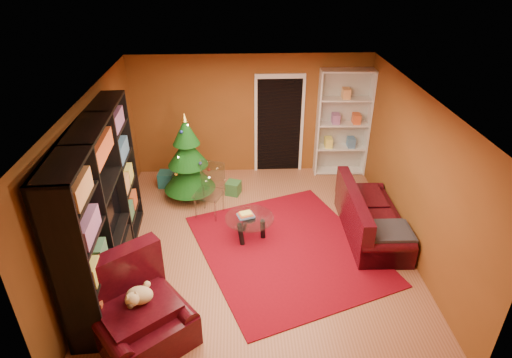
{
  "coord_description": "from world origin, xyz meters",
  "views": [
    {
      "loc": [
        -0.28,
        -5.87,
        4.52
      ],
      "look_at": [
        0.0,
        0.4,
        1.05
      ],
      "focal_mm": 30.0,
      "sensor_mm": 36.0,
      "label": 1
    }
  ],
  "objects_px": {
    "dog": "(139,295)",
    "armchair": "(140,313)",
    "rug": "(286,249)",
    "media_unit": "(101,205)",
    "gift_box_green": "(233,188)",
    "white_bookshelf": "(343,124)",
    "coffee_table": "(250,227)",
    "gift_box_red": "(195,177)",
    "acrylic_chair": "(209,194)",
    "christmas_tree": "(188,158)",
    "gift_box_teal": "(167,179)",
    "sofa": "(373,213)"
  },
  "relations": [
    {
      "from": "media_unit",
      "to": "christmas_tree",
      "type": "bearing_deg",
      "value": 62.2
    },
    {
      "from": "media_unit",
      "to": "christmas_tree",
      "type": "height_order",
      "value": "media_unit"
    },
    {
      "from": "coffee_table",
      "to": "rug",
      "type": "bearing_deg",
      "value": -29.61
    },
    {
      "from": "christmas_tree",
      "to": "coffee_table",
      "type": "xyz_separation_m",
      "value": [
        1.15,
        -1.42,
        -0.66
      ]
    },
    {
      "from": "christmas_tree",
      "to": "dog",
      "type": "distance_m",
      "value": 3.49
    },
    {
      "from": "rug",
      "to": "christmas_tree",
      "type": "height_order",
      "value": "christmas_tree"
    },
    {
      "from": "rug",
      "to": "coffee_table",
      "type": "bearing_deg",
      "value": 150.39
    },
    {
      "from": "armchair",
      "to": "acrylic_chair",
      "type": "distance_m",
      "value": 2.96
    },
    {
      "from": "gift_box_red",
      "to": "coffee_table",
      "type": "xyz_separation_m",
      "value": [
        1.11,
        -2.11,
        0.12
      ]
    },
    {
      "from": "coffee_table",
      "to": "gift_box_red",
      "type": "bearing_deg",
      "value": 117.77
    },
    {
      "from": "dog",
      "to": "coffee_table",
      "type": "bearing_deg",
      "value": 17.6
    },
    {
      "from": "media_unit",
      "to": "sofa",
      "type": "xyz_separation_m",
      "value": [
        4.29,
        0.79,
        -0.78
      ]
    },
    {
      "from": "christmas_tree",
      "to": "gift_box_teal",
      "type": "distance_m",
      "value": 1.04
    },
    {
      "from": "rug",
      "to": "christmas_tree",
      "type": "bearing_deg",
      "value": 134.79
    },
    {
      "from": "gift_box_red",
      "to": "christmas_tree",
      "type": "bearing_deg",
      "value": -93.07
    },
    {
      "from": "christmas_tree",
      "to": "sofa",
      "type": "xyz_separation_m",
      "value": [
        3.29,
        -1.38,
        -0.45
      ]
    },
    {
      "from": "armchair",
      "to": "acrylic_chair",
      "type": "bearing_deg",
      "value": 38.51
    },
    {
      "from": "rug",
      "to": "media_unit",
      "type": "relative_size",
      "value": 0.98
    },
    {
      "from": "sofa",
      "to": "acrylic_chair",
      "type": "relative_size",
      "value": 2.12
    },
    {
      "from": "gift_box_green",
      "to": "dog",
      "type": "distance_m",
      "value": 3.79
    },
    {
      "from": "gift_box_green",
      "to": "sofa",
      "type": "xyz_separation_m",
      "value": [
        2.43,
        -1.47,
        0.29
      ]
    },
    {
      "from": "armchair",
      "to": "white_bookshelf",
      "type": "bearing_deg",
      "value": 14.52
    },
    {
      "from": "gift_box_green",
      "to": "armchair",
      "type": "xyz_separation_m",
      "value": [
        -1.15,
        -3.64,
        0.33
      ]
    },
    {
      "from": "christmas_tree",
      "to": "coffee_table",
      "type": "height_order",
      "value": "christmas_tree"
    },
    {
      "from": "rug",
      "to": "dog",
      "type": "relative_size",
      "value": 7.77
    },
    {
      "from": "gift_box_teal",
      "to": "sofa",
      "type": "height_order",
      "value": "sofa"
    },
    {
      "from": "rug",
      "to": "gift_box_green",
      "type": "height_order",
      "value": "gift_box_green"
    },
    {
      "from": "armchair",
      "to": "sofa",
      "type": "height_order",
      "value": "armchair"
    },
    {
      "from": "media_unit",
      "to": "acrylic_chair",
      "type": "relative_size",
      "value": 3.36
    },
    {
      "from": "media_unit",
      "to": "acrylic_chair",
      "type": "distance_m",
      "value": 2.19
    },
    {
      "from": "white_bookshelf",
      "to": "acrylic_chair",
      "type": "distance_m",
      "value": 3.32
    },
    {
      "from": "dog",
      "to": "acrylic_chair",
      "type": "xyz_separation_m",
      "value": [
        0.7,
        2.8,
        -0.23
      ]
    },
    {
      "from": "sofa",
      "to": "coffee_table",
      "type": "distance_m",
      "value": 2.15
    },
    {
      "from": "gift_box_teal",
      "to": "gift_box_red",
      "type": "distance_m",
      "value": 0.62
    },
    {
      "from": "dog",
      "to": "armchair",
      "type": "bearing_deg",
      "value": -135.0
    },
    {
      "from": "gift_box_green",
      "to": "gift_box_red",
      "type": "bearing_deg",
      "value": 144.45
    },
    {
      "from": "gift_box_red",
      "to": "white_bookshelf",
      "type": "height_order",
      "value": "white_bookshelf"
    },
    {
      "from": "gift_box_green",
      "to": "dog",
      "type": "relative_size",
      "value": 0.68
    },
    {
      "from": "rug",
      "to": "acrylic_chair",
      "type": "distance_m",
      "value": 1.79
    },
    {
      "from": "gift_box_green",
      "to": "white_bookshelf",
      "type": "height_order",
      "value": "white_bookshelf"
    },
    {
      "from": "christmas_tree",
      "to": "dog",
      "type": "relative_size",
      "value": 4.54
    },
    {
      "from": "rug",
      "to": "media_unit",
      "type": "height_order",
      "value": "media_unit"
    },
    {
      "from": "armchair",
      "to": "dog",
      "type": "relative_size",
      "value": 3.0
    },
    {
      "from": "white_bookshelf",
      "to": "acrylic_chair",
      "type": "bearing_deg",
      "value": -147.05
    },
    {
      "from": "christmas_tree",
      "to": "gift_box_red",
      "type": "distance_m",
      "value": 1.04
    },
    {
      "from": "media_unit",
      "to": "dog",
      "type": "distance_m",
      "value": 1.58
    },
    {
      "from": "armchair",
      "to": "sofa",
      "type": "distance_m",
      "value": 4.18
    },
    {
      "from": "christmas_tree",
      "to": "gift_box_green",
      "type": "bearing_deg",
      "value": 6.39
    },
    {
      "from": "gift_box_teal",
      "to": "armchair",
      "type": "height_order",
      "value": "armchair"
    },
    {
      "from": "armchair",
      "to": "sofa",
      "type": "bearing_deg",
      "value": -6.41
    }
  ]
}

